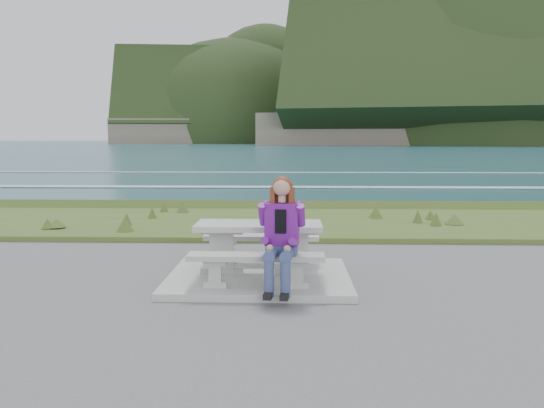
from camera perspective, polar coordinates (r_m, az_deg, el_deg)
name	(u,v)px	position (r m, az deg, el deg)	size (l,w,h in m)	color
concrete_slab	(259,277)	(7.77, -1.41, -7.89)	(2.60, 2.10, 0.10)	gray
picnic_table	(259,234)	(7.63, -1.43, -3.29)	(1.80, 0.75, 0.75)	gray
bench_landward	(256,262)	(7.00, -1.74, -6.21)	(1.80, 0.35, 0.45)	gray
bench_seaward	(261,241)	(8.36, -1.15, -4.01)	(1.80, 0.35, 0.45)	gray
grass_verge	(271,225)	(12.67, -0.16, -2.27)	(160.00, 4.50, 0.22)	#355620
shore_drop	(274,209)	(15.54, 0.20, -0.53)	(160.00, 0.80, 2.20)	brown
ocean	(282,200)	(32.81, 1.03, 0.42)	(1600.00, 1600.00, 0.09)	#204E5A
headland_range	(542,128)	(447.92, 27.08, 7.31)	(729.83, 363.95, 227.59)	brown
seated_woman	(280,250)	(6.81, 0.90, -4.93)	(0.50, 0.78, 1.47)	#334971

